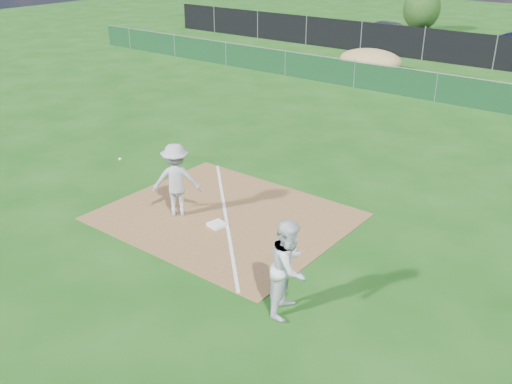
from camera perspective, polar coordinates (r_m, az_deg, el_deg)
ground at (r=21.99m, az=12.52°, el=6.05°), size 90.00×90.00×0.00m
infield_dirt at (r=14.94m, az=-3.04°, el=-2.46°), size 6.00×5.00×0.02m
foul_line at (r=14.93m, az=-3.05°, el=-2.41°), size 5.01×5.01×0.01m
green_fence at (r=26.28m, az=17.57°, el=9.89°), size 44.00×0.05×1.20m
dirt_mound at (r=31.37m, az=11.36°, el=12.78°), size 3.38×2.60×1.17m
black_fence at (r=33.68m, az=22.81°, el=12.73°), size 46.00×0.04×1.80m
first_base at (r=14.45m, az=-3.92°, el=-3.26°), size 0.46×0.46×0.08m
play_at_first at (r=14.75m, az=-7.97°, el=1.20°), size 2.58×1.37×1.95m
runner at (r=10.95m, az=3.35°, el=-7.53°), size 0.97×1.12×1.98m
car_left at (r=39.65m, az=13.35°, el=15.28°), size 4.50×2.21×1.48m
tree_left at (r=45.20m, az=16.24°, el=17.22°), size 2.69×2.69×3.19m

